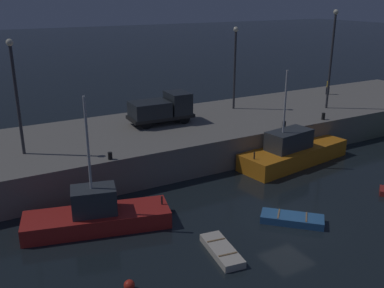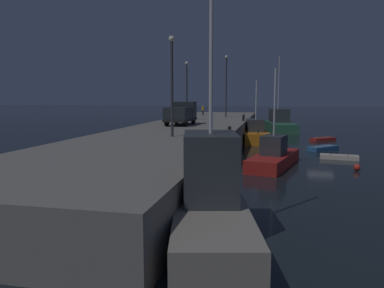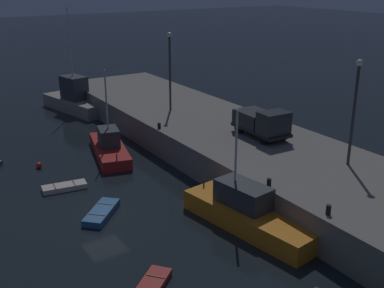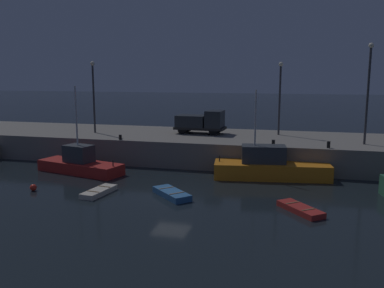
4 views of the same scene
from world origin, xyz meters
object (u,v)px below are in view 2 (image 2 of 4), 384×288
Objects in this scene: fishing_boat_white at (274,156)px; utility_truck at (181,113)px; rowboat_white_mid at (323,139)px; bollard_central at (244,117)px; fishing_boat_orange at (210,203)px; bollard_east at (229,129)px; lamp_post_west at (172,78)px; dinghy_red_small at (339,157)px; lamp_post_east at (187,86)px; fishing_trawler_red at (254,134)px; mooring_buoy_near at (357,167)px; dinghy_orange_near at (323,148)px; lamp_post_central at (226,82)px; dockworker at (203,110)px; fishing_boat_blue at (280,123)px; bollard_west at (243,119)px.

fishing_boat_white reaches higher than utility_truck.
rowboat_white_mid is 5.85× the size of bollard_central.
bollard_east is (17.48, 1.30, 1.31)m from fishing_boat_orange.
fishing_boat_orange is at bearing -175.74° from bollard_east.
lamp_post_west is at bearing 171.41° from bollard_central.
lamp_post_east reaches higher than dinghy_red_small.
fishing_trawler_red is 19.69× the size of mooring_buoy_near.
lamp_post_west is 23.62m from bollard_central.
dinghy_orange_near is at bearing 6.32° from mooring_buoy_near.
lamp_post_central is at bearing 8.00° from bollard_east.
mooring_buoy_near is at bearing -149.52° from dockworker.
fishing_boat_white is 0.95× the size of lamp_post_central.
dinghy_red_small is 15.92m from utility_truck.
dinghy_orange_near reaches higher than rowboat_white_mid.
utility_truck reaches higher than mooring_buoy_near.
dinghy_orange_near is at bearing -141.01° from bollard_central.
lamp_post_central reaches higher than fishing_trawler_red.
lamp_post_central is 7.25m from dockworker.
rowboat_white_mid is 19.57m from dockworker.
mooring_buoy_near is (14.87, -8.33, -1.08)m from fishing_boat_orange.
fishing_boat_white reaches higher than dinghy_orange_near.
utility_truck is at bearing 10.71° from lamp_post_west.
fishing_boat_orange is 1.33× the size of lamp_post_central.
fishing_boat_blue reaches higher than mooring_buoy_near.
fishing_boat_blue reaches higher than lamp_post_east.
fishing_trawler_red is 17.41× the size of bollard_west.
fishing_boat_blue is 3.39× the size of dinghy_orange_near.
rowboat_white_mid is at bearing -112.93° from lamp_post_central.
fishing_boat_orange is at bearing -177.73° from bollard_west.
lamp_post_central is at bearing 67.07° from rowboat_white_mid.
utility_truck is at bearing 153.72° from fishing_boat_blue.
dockworker is (43.42, 8.47, 1.97)m from fishing_boat_orange.
lamp_post_west is at bearing 98.25° from mooring_buoy_near.
fishing_boat_orange is 26.14m from dinghy_orange_near.
lamp_post_central is 1.67× the size of utility_truck.
lamp_post_west is at bearing 164.36° from fishing_trawler_red.
bollard_west is (31.48, 1.25, 1.36)m from fishing_boat_orange.
dinghy_red_small is at bearing -149.35° from bollard_central.
fishing_trawler_red is 1.17× the size of fishing_boat_white.
dinghy_orange_near is 24.30m from dockworker.
bollard_west is at bearing 161.42° from fishing_boat_blue.
lamp_post_central reaches higher than fishing_boat_white.
bollard_west reaches higher than rowboat_white_mid.
bollard_east is (-27.38, 4.55, 1.42)m from fishing_boat_blue.
lamp_post_west reaches higher than lamp_post_east.
bollard_central is 1.20× the size of bollard_east.
mooring_buoy_near is 0.07× the size of lamp_post_west.
rowboat_white_mid is at bearing 0.22° from mooring_buoy_near.
fishing_boat_orange is 21.47m from dinghy_red_small.
rowboat_white_mid is at bearing -6.99° from dinghy_orange_near.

